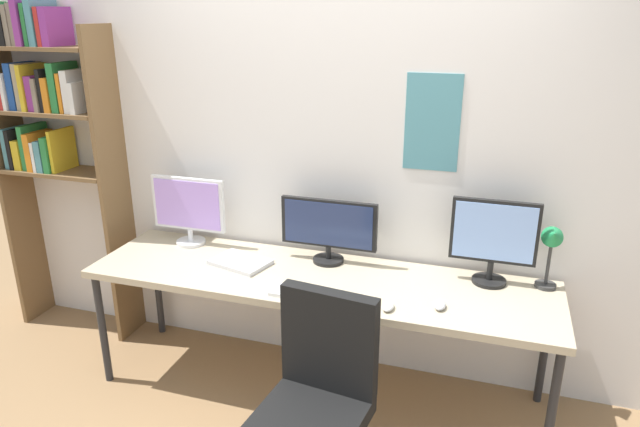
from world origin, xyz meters
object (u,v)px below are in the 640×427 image
object	(u,v)px
bookshelf	(47,119)
monitor_center	(329,228)
monitor_left	(188,208)
mouse_right_side	(388,306)
office_chair	(317,424)
desk	(317,284)
mouse_left_side	(440,305)
laptop_closed	(241,262)
desk_lamp	(552,246)
keyboard_main	(303,293)
monitor_right	(494,238)

from	to	relation	value
bookshelf	monitor_center	bearing A→B (deg)	-0.54
monitor_left	mouse_right_side	xyz separation A→B (m)	(1.34, -0.46, -0.22)
monitor_left	office_chair	bearing A→B (deg)	-40.03
desk	mouse_left_side	distance (m)	0.70
bookshelf	office_chair	world-z (taller)	bookshelf
mouse_right_side	laptop_closed	bearing A→B (deg)	163.85
mouse_left_side	mouse_right_side	world-z (taller)	same
office_chair	desk_lamp	bearing A→B (deg)	45.42
keyboard_main	mouse_left_side	size ratio (longest dim) A/B	3.54
monitor_center	keyboard_main	distance (m)	0.48
desk	monitor_left	bearing A→B (deg)	166.73
bookshelf	monitor_left	size ratio (longest dim) A/B	4.63
desk	mouse_right_side	size ratio (longest dim) A/B	26.78
desk	office_chair	xyz separation A→B (m)	(0.24, -0.74, -0.29)
monitor_right	office_chair	bearing A→B (deg)	-124.82
monitor_left	monitor_right	bearing A→B (deg)	-0.00
monitor_right	keyboard_main	bearing A→B (deg)	-153.83
monitor_center	monitor_right	world-z (taller)	monitor_right
monitor_left	mouse_right_side	bearing A→B (deg)	-18.75
desk	monitor_left	size ratio (longest dim) A/B	5.41
desk	desk_lamp	bearing A→B (deg)	10.58
keyboard_main	mouse_right_side	distance (m)	0.44
monitor_left	monitor_center	distance (m)	0.90
keyboard_main	monitor_right	bearing A→B (deg)	26.17
mouse_right_side	monitor_center	bearing A→B (deg)	134.09
monitor_center	desk_lamp	size ratio (longest dim) A/B	1.50
laptop_closed	mouse_right_side	bearing A→B (deg)	-1.04
office_chair	monitor_left	distance (m)	1.59
desk_lamp	laptop_closed	world-z (taller)	desk_lamp
monitor_left	mouse_left_side	size ratio (longest dim) A/B	4.95
office_chair	laptop_closed	distance (m)	1.10
desk	monitor_right	world-z (taller)	monitor_right
desk_lamp	keyboard_main	bearing A→B (deg)	-159.15
monitor_center	office_chair	bearing A→B (deg)	-76.11
monitor_left	mouse_right_side	world-z (taller)	monitor_left
mouse_left_side	mouse_right_side	bearing A→B (deg)	-159.71
office_chair	monitor_right	distance (m)	1.31
monitor_right	desk_lamp	distance (m)	0.29
desk	keyboard_main	bearing A→B (deg)	-90.00
monitor_left	mouse_left_side	world-z (taller)	monitor_left
desk_lamp	mouse_left_side	xyz separation A→B (m)	(-0.50, -0.38, -0.23)
mouse_left_side	bookshelf	bearing A→B (deg)	171.49
monitor_left	monitor_center	size ratio (longest dim) A/B	0.85
keyboard_main	monitor_center	bearing A→B (deg)	90.00
keyboard_main	mouse_right_side	xyz separation A→B (m)	(0.44, -0.01, 0.01)
desk	monitor_center	distance (m)	0.33
bookshelf	monitor_left	bearing A→B (deg)	-1.03
mouse_left_side	mouse_right_side	distance (m)	0.26
monitor_left	laptop_closed	world-z (taller)	monitor_left
bookshelf	mouse_left_side	bearing A→B (deg)	-8.51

